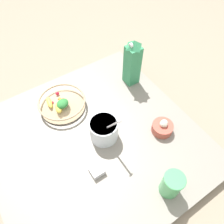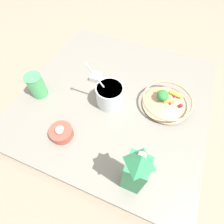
# 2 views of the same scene
# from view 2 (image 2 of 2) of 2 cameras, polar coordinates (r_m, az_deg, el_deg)

# --- Properties ---
(ground_plane) EXTENTS (6.00, 6.00, 0.00)m
(ground_plane) POSITION_cam_2_polar(r_m,az_deg,el_deg) (0.95, 0.94, 3.52)
(ground_plane) COLOR gray
(countertop) EXTENTS (0.94, 0.94, 0.05)m
(countertop) POSITION_cam_2_polar(r_m,az_deg,el_deg) (0.93, 0.96, 4.39)
(countertop) COLOR gray
(countertop) RESTS_ON ground_plane
(fruit_bowl) EXTENTS (0.24, 0.24, 0.08)m
(fruit_bowl) POSITION_cam_2_polar(r_m,az_deg,el_deg) (0.89, 17.44, 3.41)
(fruit_bowl) COLOR tan
(fruit_bowl) RESTS_ON countertop
(milk_carton) EXTENTS (0.07, 0.07, 0.27)m
(milk_carton) POSITION_cam_2_polar(r_m,az_deg,el_deg) (0.60, 7.60, -18.98)
(milk_carton) COLOR #338C59
(milk_carton) RESTS_ON countertop
(yogurt_tub) EXTENTS (0.17, 0.13, 0.24)m
(yogurt_tub) POSITION_cam_2_polar(r_m,az_deg,el_deg) (0.84, -0.79, 5.71)
(yogurt_tub) COLOR silver
(yogurt_tub) RESTS_ON countertop
(drinking_cup) EXTENTS (0.08, 0.08, 0.13)m
(drinking_cup) POSITION_cam_2_polar(r_m,az_deg,el_deg) (0.95, -23.48, 8.10)
(drinking_cup) COLOR #4CB266
(drinking_cup) RESTS_ON countertop
(spice_jar) EXTENTS (0.06, 0.06, 0.03)m
(spice_jar) POSITION_cam_2_polar(r_m,az_deg,el_deg) (0.99, -5.25, 11.21)
(spice_jar) COLOR silver
(spice_jar) RESTS_ON countertop
(garlic_bowl) EXTENTS (0.10, 0.10, 0.07)m
(garlic_bowl) POSITION_cam_2_polar(r_m,az_deg,el_deg) (0.80, -16.29, -6.34)
(garlic_bowl) COLOR #B24C3D
(garlic_bowl) RESTS_ON countertop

